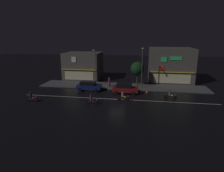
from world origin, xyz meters
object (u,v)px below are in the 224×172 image
object	(u,v)px
motorcycle_following	(92,100)
motorcycle_trailing_far	(170,95)
parked_car_near_kerb	(125,88)
motorcycle_lead	(32,98)
streetlamp_mid	(142,64)
streetlamp_west	(95,64)
pedestrian_on_sidewalk	(109,82)
traffic_cone	(147,91)
motorcycle_opposite_lane	(123,97)
parked_car_trailing	(89,86)

from	to	relation	value
motorcycle_following	motorcycle_trailing_far	size ratio (longest dim) A/B	1.00
parked_car_near_kerb	motorcycle_lead	xyz separation A→B (m)	(-13.23, -6.56, -0.24)
streetlamp_mid	streetlamp_west	bearing A→B (deg)	171.66
pedestrian_on_sidewalk	parked_car_near_kerb	size ratio (longest dim) A/B	0.40
pedestrian_on_sidewalk	parked_car_near_kerb	xyz separation A→B (m)	(3.36, -3.56, -0.06)
streetlamp_mid	traffic_cone	distance (m)	5.08
motorcycle_lead	traffic_cone	size ratio (longest dim) A/B	3.45
streetlamp_mid	motorcycle_trailing_far	world-z (taller)	streetlamp_mid
streetlamp_mid	traffic_cone	bearing A→B (deg)	-69.41
motorcycle_trailing_far	motorcycle_opposite_lane	bearing A→B (deg)	-168.94
streetlamp_west	parked_car_trailing	world-z (taller)	streetlamp_west
streetlamp_mid	traffic_cone	size ratio (longest dim) A/B	13.49
streetlamp_west	motorcycle_trailing_far	world-z (taller)	streetlamp_west
motorcycle_lead	traffic_cone	bearing A→B (deg)	-157.51
motorcycle_trailing_far	traffic_cone	bearing A→B (deg)	134.72
motorcycle_lead	motorcycle_opposite_lane	size ratio (longest dim) A/B	1.00
parked_car_trailing	motorcycle_lead	xyz separation A→B (m)	(-6.69, -7.31, -0.24)
traffic_cone	motorcycle_opposite_lane	bearing A→B (deg)	-125.95
pedestrian_on_sidewalk	motorcycle_following	distance (m)	9.85
motorcycle_following	motorcycle_trailing_far	xyz separation A→B (m)	(11.33, 4.20, 0.00)
motorcycle_trailing_far	traffic_cone	size ratio (longest dim) A/B	3.45
motorcycle_trailing_far	traffic_cone	world-z (taller)	motorcycle_trailing_far
streetlamp_west	parked_car_near_kerb	xyz separation A→B (m)	(6.32, -4.98, -3.37)
pedestrian_on_sidewalk	motorcycle_opposite_lane	bearing A→B (deg)	175.62
streetlamp_west	parked_car_trailing	size ratio (longest dim) A/B	1.61
parked_car_near_kerb	motorcycle_lead	world-z (taller)	parked_car_near_kerb
streetlamp_mid	motorcycle_following	world-z (taller)	streetlamp_mid
parked_car_near_kerb	parked_car_trailing	xyz separation A→B (m)	(-6.55, 0.75, 0.00)
pedestrian_on_sidewalk	parked_car_trailing	distance (m)	4.25
motorcycle_following	motorcycle_trailing_far	bearing A→B (deg)	-162.04
motorcycle_trailing_far	pedestrian_on_sidewalk	bearing A→B (deg)	148.01
pedestrian_on_sidewalk	motorcycle_following	world-z (taller)	pedestrian_on_sidewalk
motorcycle_lead	streetlamp_mid	bearing A→B (deg)	-148.90
motorcycle_trailing_far	parked_car_trailing	bearing A→B (deg)	164.55
parked_car_near_kerb	motorcycle_lead	distance (m)	14.77
streetlamp_west	motorcycle_following	xyz separation A→B (m)	(2.14, -11.23, -3.61)
parked_car_near_kerb	streetlamp_mid	bearing A→B (deg)	53.77
motorcycle_trailing_far	motorcycle_following	bearing A→B (deg)	-163.57
traffic_cone	motorcycle_following	bearing A→B (deg)	-137.28
motorcycle_following	motorcycle_lead	bearing A→B (deg)	-0.39
motorcycle_lead	motorcycle_opposite_lane	xyz separation A→B (m)	(13.33, 2.62, 0.00)
streetlamp_mid	parked_car_near_kerb	bearing A→B (deg)	-126.23
pedestrian_on_sidewalk	motorcycle_opposite_lane	distance (m)	8.26
parked_car_trailing	streetlamp_mid	bearing A→B (deg)	17.52
parked_car_trailing	motorcycle_opposite_lane	world-z (taller)	parked_car_trailing
streetlamp_mid	motorcycle_opposite_lane	xyz separation A→B (m)	(-2.59, -7.60, -3.86)
motorcycle_opposite_lane	parked_car_near_kerb	bearing A→B (deg)	-89.72
streetlamp_west	motorcycle_lead	bearing A→B (deg)	-120.91
streetlamp_west	parked_car_trailing	bearing A→B (deg)	-93.08
streetlamp_west	motorcycle_opposite_lane	bearing A→B (deg)	-54.29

